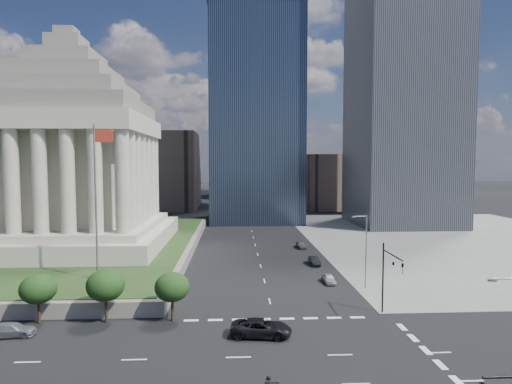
{
  "coord_description": "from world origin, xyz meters",
  "views": [
    {
      "loc": [
        -4.31,
        -31.33,
        16.99
      ],
      "look_at": [
        -1.76,
        18.49,
        13.58
      ],
      "focal_mm": 30.0,
      "sensor_mm": 36.0,
      "label": 1
    }
  ],
  "objects": [
    {
      "name": "parked_sedan_near",
      "position": [
        9.0,
        27.49,
        0.64
      ],
      "size": [
        3.79,
        1.61,
        1.28
      ],
      "primitive_type": "imported",
      "rotation": [
        0.0,
        0.0,
        0.03
      ],
      "color": "#9799A0",
      "rests_on": "ground"
    },
    {
      "name": "highrise_ne",
      "position": [
        42.0,
        85.0,
        50.0
      ],
      "size": [
        26.0,
        28.0,
        100.0
      ],
      "primitive_type": "cube",
      "color": "black",
      "rests_on": "ground"
    },
    {
      "name": "war_memorial",
      "position": [
        -34.0,
        48.0,
        21.4
      ],
      "size": [
        34.0,
        34.0,
        39.0
      ],
      "primitive_type": null,
      "color": "#A09C86",
      "rests_on": "plaza_lawn"
    },
    {
      "name": "sidewalk_ne",
      "position": [
        46.0,
        60.0,
        0.01
      ],
      "size": [
        68.0,
        90.0,
        0.03
      ],
      "primitive_type": "cube",
      "color": "slate",
      "rests_on": "ground"
    },
    {
      "name": "parked_sedan_mid",
      "position": [
        9.0,
        38.31,
        0.67
      ],
      "size": [
        4.12,
        1.56,
        1.34
      ],
      "primitive_type": "imported",
      "rotation": [
        0.0,
        0.0,
        0.03
      ],
      "color": "black",
      "rests_on": "ground"
    },
    {
      "name": "plaza_lawn",
      "position": [
        -45.0,
        50.0,
        1.85
      ],
      "size": [
        64.0,
        68.0,
        0.1
      ],
      "primitive_type": "cube",
      "color": "#213516",
      "rests_on": "plaza_terrace"
    },
    {
      "name": "suv_grey",
      "position": [
        -26.13,
        10.66,
        0.66
      ],
      "size": [
        4.67,
        2.22,
        1.31
      ],
      "primitive_type": "imported",
      "rotation": [
        0.0,
        0.0,
        1.66
      ],
      "color": "slate",
      "rests_on": "ground"
    },
    {
      "name": "building_filler_ne",
      "position": [
        32.0,
        130.0,
        10.0
      ],
      "size": [
        20.0,
        30.0,
        20.0
      ],
      "primitive_type": "cube",
      "color": "brown",
      "rests_on": "ground"
    },
    {
      "name": "street_lamp_north",
      "position": [
        13.33,
        25.0,
        5.66
      ],
      "size": [
        2.13,
        0.22,
        10.0
      ],
      "color": "slate",
      "rests_on": "ground"
    },
    {
      "name": "midrise_glass",
      "position": [
        2.0,
        95.0,
        30.0
      ],
      "size": [
        26.0,
        26.0,
        60.0
      ],
      "primitive_type": "cube",
      "color": "black",
      "rests_on": "ground"
    },
    {
      "name": "ground",
      "position": [
        0.0,
        100.0,
        0.0
      ],
      "size": [
        500.0,
        500.0,
        0.0
      ],
      "primitive_type": "plane",
      "color": "black",
      "rests_on": "ground"
    },
    {
      "name": "building_filler_nw",
      "position": [
        -30.0,
        130.0,
        14.0
      ],
      "size": [
        24.0,
        30.0,
        28.0
      ],
      "primitive_type": "cube",
      "color": "brown",
      "rests_on": "ground"
    },
    {
      "name": "flagpole",
      "position": [
        -21.83,
        24.0,
        13.11
      ],
      "size": [
        2.52,
        0.24,
        20.0
      ],
      "color": "slate",
      "rests_on": "plaza_lawn"
    },
    {
      "name": "traffic_signal_ne",
      "position": [
        12.5,
        13.7,
        5.25
      ],
      "size": [
        0.3,
        5.74,
        8.0
      ],
      "color": "black",
      "rests_on": "ground"
    },
    {
      "name": "pickup_truck",
      "position": [
        -1.71,
        9.45,
        0.83
      ],
      "size": [
        3.48,
        6.29,
        1.67
      ],
      "primitive_type": "imported",
      "rotation": [
        0.0,
        0.0,
        1.45
      ],
      "color": "black",
      "rests_on": "ground"
    },
    {
      "name": "skyscraper_tall",
      "position": [
        8.0,
        185.0,
        95.0
      ],
      "size": [
        40.0,
        40.0,
        190.0
      ],
      "primitive_type": "cube",
      "color": "gray",
      "rests_on": "ground"
    },
    {
      "name": "plaza_terrace",
      "position": [
        -45.0,
        50.0,
        0.9
      ],
      "size": [
        66.0,
        70.0,
        1.8
      ],
      "primitive_type": "cube",
      "color": "#6B655C",
      "rests_on": "ground"
    },
    {
      "name": "parked_sedan_far",
      "position": [
        9.0,
        52.23,
        0.69
      ],
      "size": [
        4.19,
        1.98,
        1.38
      ],
      "primitive_type": "imported",
      "rotation": [
        0.0,
        0.0,
        0.09
      ],
      "color": "#505257",
      "rests_on": "ground"
    }
  ]
}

